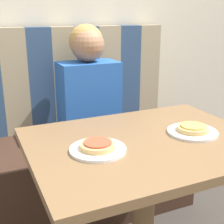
{
  "coord_description": "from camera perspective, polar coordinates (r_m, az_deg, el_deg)",
  "views": [
    {
      "loc": [
        -0.62,
        -1.03,
        1.24
      ],
      "look_at": [
        0.0,
        0.34,
        0.76
      ],
      "focal_mm": 50.0,
      "sensor_mm": 36.0,
      "label": 1
    }
  ],
  "objects": [
    {
      "name": "pizza_left",
      "position": [
        1.19,
        -2.63,
        -6.07
      ],
      "size": [
        0.14,
        0.14,
        0.03
      ],
      "color": "tan",
      "rests_on": "plate_left"
    },
    {
      "name": "plate_left",
      "position": [
        1.2,
        -2.61,
        -6.86
      ],
      "size": [
        0.22,
        0.22,
        0.01
      ],
      "color": "white",
      "rests_on": "dining_table"
    },
    {
      "name": "booth_backrest",
      "position": [
        2.1,
        -6.65,
        6.3
      ],
      "size": [
        1.25,
        0.08,
        0.66
      ],
      "color": "navy",
      "rests_on": "booth_seat"
    },
    {
      "name": "person",
      "position": [
        1.88,
        -4.37,
        5.26
      ],
      "size": [
        0.35,
        0.23,
        0.68
      ],
      "color": "#2356B2",
      "rests_on": "booth_seat"
    },
    {
      "name": "dining_table",
      "position": [
        1.35,
        6.06,
        -8.94
      ],
      "size": [
        0.96,
        0.73,
        0.73
      ],
      "color": "brown",
      "rests_on": "ground_plane"
    },
    {
      "name": "wall_back",
      "position": [
        2.16,
        -7.96,
        19.2
      ],
      "size": [
        7.0,
        0.05,
        2.6
      ],
      "color": "beige",
      "rests_on": "ground_plane"
    },
    {
      "name": "pizza_right",
      "position": [
        1.4,
        14.54,
        -2.87
      ],
      "size": [
        0.14,
        0.14,
        0.03
      ],
      "color": "tan",
      "rests_on": "plate_right"
    },
    {
      "name": "plate_right",
      "position": [
        1.41,
        14.48,
        -3.56
      ],
      "size": [
        0.22,
        0.22,
        0.01
      ],
      "color": "white",
      "rests_on": "dining_table"
    },
    {
      "name": "booth_seat",
      "position": [
        2.08,
        -3.95,
        -10.76
      ],
      "size": [
        1.25,
        0.58,
        0.5
      ],
      "color": "#382319",
      "rests_on": "ground_plane"
    }
  ]
}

